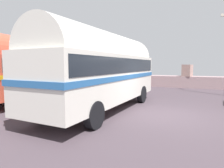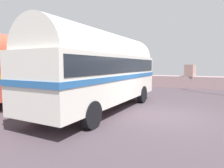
% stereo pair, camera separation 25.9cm
% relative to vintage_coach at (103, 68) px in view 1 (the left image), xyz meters
% --- Properties ---
extents(ground, '(32.00, 26.00, 0.02)m').
position_rel_vintage_coach_xyz_m(ground, '(2.96, 0.18, -2.04)').
color(ground, '#443840').
extents(breakwater, '(31.36, 2.17, 2.34)m').
position_rel_vintage_coach_xyz_m(breakwater, '(2.75, 11.97, -1.40)').
color(breakwater, gray).
rests_on(breakwater, ground).
extents(vintage_coach, '(2.74, 8.67, 3.70)m').
position_rel_vintage_coach_xyz_m(vintage_coach, '(0.00, 0.00, 0.00)').
color(vintage_coach, black).
rests_on(vintage_coach, ground).
extents(second_coach, '(3.41, 8.81, 3.70)m').
position_rel_vintage_coach_xyz_m(second_coach, '(-5.25, 1.35, 0.00)').
color(second_coach, black).
rests_on(second_coach, ground).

